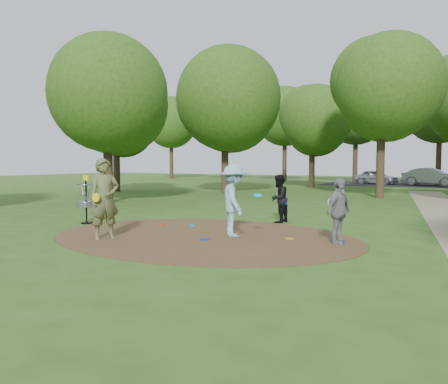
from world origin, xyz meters
The scene contains 15 objects.
ground centered at (0.00, 0.00, 0.00)m, with size 100.00×100.00×0.00m, color #2D5119.
dirt_clearing centered at (0.00, 0.00, 0.01)m, with size 8.40×8.40×0.02m, color #47301C.
parking_lot centered at (2.00, 30.00, 0.00)m, with size 14.00×8.00×0.01m, color black.
player_observer_with_disc centered at (-1.95, -1.51, 1.02)m, with size 0.81×0.89×2.05m.
player_throwing_with_disc centered at (0.70, 0.45, 0.95)m, with size 1.51×1.39×1.90m.
player_walking_with_disc centered at (0.78, 3.44, 0.78)m, with size 0.67×0.81×1.55m.
player_waiting_with_disc centered at (3.41, 0.63, 0.79)m, with size 0.63×1.00×1.59m.
disc_ground_cyan centered at (-1.18, 1.38, 0.03)m, with size 0.22×0.22×0.02m, color #1783BE.
disc_ground_blue centered at (0.36, -0.47, 0.03)m, with size 0.22×0.22×0.02m, color #0B25C2.
disc_ground_red centered at (-2.12, 1.06, 0.03)m, with size 0.22×0.22×0.02m, color red.
car_left centered at (-0.69, 29.70, 0.62)m, with size 1.47×3.65×1.25m, color #B0B1B9.
car_right centered at (3.60, 29.69, 0.72)m, with size 1.53×4.38×1.44m, color #999BA0.
disc_ground_orange centered at (2.18, 0.67, 0.03)m, with size 0.22×0.22×0.02m, color orange.
disc_golf_basket centered at (-4.50, 0.30, 0.87)m, with size 0.63×0.63×1.54m.
tree_ring centered at (1.35, 8.70, 5.20)m, with size 36.94×45.91×9.13m.
Camera 1 is at (5.99, -9.65, 1.97)m, focal length 35.00 mm.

